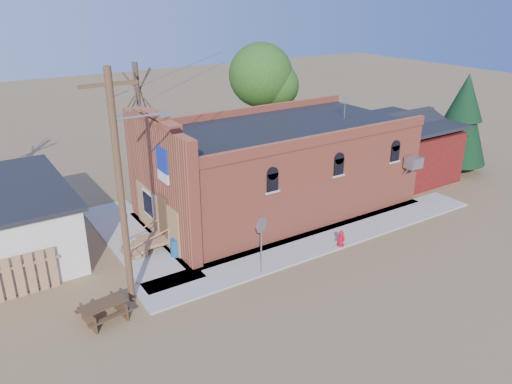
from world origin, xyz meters
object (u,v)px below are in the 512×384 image
brick_bar (275,168)px  picnic_table (104,309)px  stop_sign (261,230)px  trash_barrel (176,247)px  utility_pole (122,186)px  fire_hydrant (341,238)px

brick_bar → picnic_table: (-11.14, -4.99, -1.88)m
stop_sign → trash_barrel: stop_sign is taller
utility_pole → stop_sign: size_ratio=3.43×
fire_hydrant → picnic_table: fire_hydrant is taller
stop_sign → trash_barrel: (-2.39, 3.38, -1.61)m
brick_bar → trash_barrel: bearing=-163.0°
brick_bar → utility_pole: size_ratio=1.82×
trash_barrel → stop_sign: bearing=-54.7°
brick_bar → picnic_table: bearing=-155.9°
stop_sign → picnic_table: (-6.59, 0.50, -1.64)m
brick_bar → utility_pole: (-9.79, -4.29, 2.43)m
brick_bar → utility_pole: utility_pole is taller
brick_bar → trash_barrel: size_ratio=20.32×
utility_pole → trash_barrel: 5.59m
brick_bar → utility_pole: bearing=-156.3°
brick_bar → stop_sign: brick_bar is taller
fire_hydrant → stop_sign: (-4.51, 0.00, 1.64)m
stop_sign → trash_barrel: size_ratio=3.25×
utility_pole → trash_barrel: bearing=37.4°
utility_pole → stop_sign: utility_pole is taller
stop_sign → utility_pole: bearing=168.5°
utility_pole → brick_bar: bearing=23.7°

